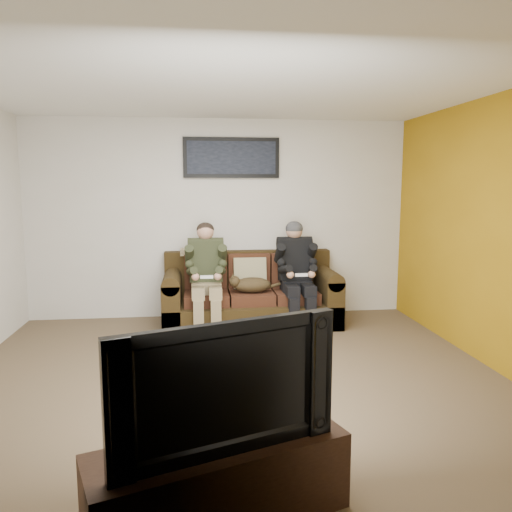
{
  "coord_description": "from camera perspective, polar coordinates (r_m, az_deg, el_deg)",
  "views": [
    {
      "loc": [
        -0.31,
        -4.37,
        1.76
      ],
      "look_at": [
        0.36,
        1.2,
        0.95
      ],
      "focal_mm": 35.0,
      "sensor_mm": 36.0,
      "label": 1
    }
  ],
  "objects": [
    {
      "name": "person_right",
      "position": [
        6.22,
        4.63,
        -1.36
      ],
      "size": [
        0.51,
        0.86,
        1.3
      ],
      "color": "black",
      "rests_on": "sofa"
    },
    {
      "name": "tv_stand",
      "position": [
        2.87,
        -4.19,
        -24.38
      ],
      "size": [
        1.43,
        0.86,
        0.43
      ],
      "primitive_type": "cube",
      "rotation": [
        0.0,
        0.0,
        0.34
      ],
      "color": "black",
      "rests_on": "ground"
    },
    {
      "name": "floor",
      "position": [
        4.72,
        -2.64,
        -13.69
      ],
      "size": [
        5.0,
        5.0,
        0.0
      ],
      "primitive_type": "plane",
      "color": "brown",
      "rests_on": "ground"
    },
    {
      "name": "wall_back",
      "position": [
        6.64,
        -4.13,
        4.22
      ],
      "size": [
        5.0,
        0.0,
        5.0
      ],
      "primitive_type": "plane",
      "rotation": [
        1.57,
        0.0,
        0.0
      ],
      "color": "beige",
      "rests_on": "ground"
    },
    {
      "name": "accent_wall_right",
      "position": [
        5.21,
        25.77,
        2.34
      ],
      "size": [
        0.0,
        4.5,
        4.5
      ],
      "primitive_type": "plane",
      "rotation": [
        1.57,
        0.0,
        -1.57
      ],
      "color": "#A57710",
      "rests_on": "ground"
    },
    {
      "name": "television",
      "position": [
        2.61,
        -4.32,
        -14.1
      ],
      "size": [
        1.16,
        0.54,
        0.68
      ],
      "primitive_type": "imported",
      "rotation": [
        0.0,
        0.0,
        0.34
      ],
      "color": "black",
      "rests_on": "tv_stand"
    },
    {
      "name": "wall_front",
      "position": [
        2.19,
        1.45,
        -3.87
      ],
      "size": [
        5.0,
        0.0,
        5.0
      ],
      "primitive_type": "plane",
      "rotation": [
        -1.57,
        0.0,
        0.0
      ],
      "color": "beige",
      "rests_on": "ground"
    },
    {
      "name": "framed_poster",
      "position": [
        6.61,
        -2.82,
        11.16
      ],
      "size": [
        1.25,
        0.05,
        0.52
      ],
      "color": "black",
      "rests_on": "wall_back"
    },
    {
      "name": "throw_pillow",
      "position": [
        6.37,
        -0.71,
        -1.98
      ],
      "size": [
        0.41,
        0.2,
        0.41
      ],
      "primitive_type": "cube",
      "rotation": [
        -0.21,
        0.0,
        0.0
      ],
      "color": "#958961",
      "rests_on": "sofa"
    },
    {
      "name": "cat",
      "position": [
        6.14,
        -0.61,
        -3.29
      ],
      "size": [
        0.66,
        0.26,
        0.24
      ],
      "color": "#4A381D",
      "rests_on": "sofa"
    },
    {
      "name": "person_left",
      "position": [
        6.1,
        -5.72,
        -1.59
      ],
      "size": [
        0.51,
        0.87,
        1.29
      ],
      "color": "#8B7957",
      "rests_on": "sofa"
    },
    {
      "name": "wall_right",
      "position": [
        5.21,
        25.86,
        2.34
      ],
      "size": [
        0.0,
        4.5,
        4.5
      ],
      "primitive_type": "plane",
      "rotation": [
        1.57,
        0.0,
        -1.57
      ],
      "color": "beige",
      "rests_on": "ground"
    },
    {
      "name": "throw_blanket",
      "position": [
        6.53,
        -6.69,
        0.49
      ],
      "size": [
        0.44,
        0.22,
        0.08
      ],
      "primitive_type": "cube",
      "color": "tan",
      "rests_on": "sofa"
    },
    {
      "name": "ceiling",
      "position": [
        4.46,
        -2.87,
        19.08
      ],
      "size": [
        5.0,
        5.0,
        0.0
      ],
      "primitive_type": "plane",
      "rotation": [
        3.14,
        0.0,
        0.0
      ],
      "color": "silver",
      "rests_on": "ground"
    },
    {
      "name": "sofa",
      "position": [
        6.39,
        -0.67,
        -4.66
      ],
      "size": [
        2.17,
        0.94,
        0.89
      ],
      "color": "black",
      "rests_on": "ground"
    }
  ]
}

